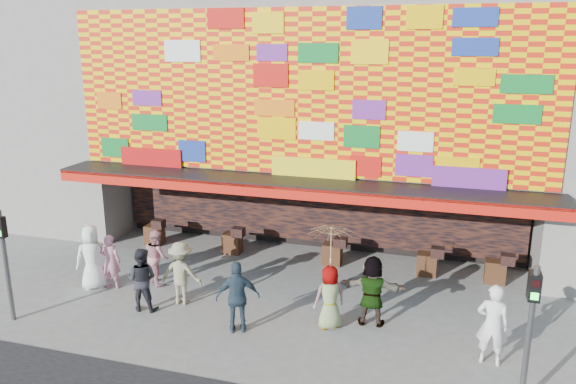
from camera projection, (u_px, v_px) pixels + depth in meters
name	position (u px, v px, depth m)	size (l,w,h in m)	color
ground	(256.00, 326.00, 14.38)	(90.00, 90.00, 0.00)	slate
shop_building	(329.00, 92.00, 20.57)	(15.20, 9.40, 10.00)	gray
neighbor_left	(30.00, 66.00, 23.81)	(11.00, 8.00, 12.00)	gray
signal_left	(5.00, 253.00, 14.23)	(0.22, 0.20, 3.00)	#59595B
signal_right	(531.00, 321.00, 10.79)	(0.22, 0.20, 3.00)	#59595B
ped_a	(92.00, 257.00, 16.34)	(0.94, 0.61, 1.93)	white
ped_b	(111.00, 261.00, 16.40)	(0.60, 0.39, 1.65)	#BF7B91
ped_c	(142.00, 279.00, 15.05)	(0.85, 0.66, 1.75)	#232228
ped_d	(181.00, 273.00, 15.41)	(1.15, 0.66, 1.78)	gray
ped_e	(238.00, 297.00, 13.88)	(1.09, 0.45, 1.86)	#2C3E4D
ped_f	(372.00, 291.00, 14.24)	(1.72, 0.55, 1.85)	gray
ped_g	(330.00, 297.00, 14.10)	(0.81, 0.53, 1.66)	gray
ped_h	(493.00, 325.00, 12.49)	(0.70, 0.46, 1.91)	white
ped_i	(157.00, 257.00, 16.73)	(0.82, 0.64, 1.68)	#C07C85
parasol	(331.00, 246.00, 13.73)	(1.29, 1.31, 1.98)	#FFF0A0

